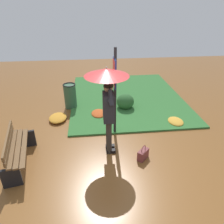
% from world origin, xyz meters
% --- Properties ---
extents(ground_plane, '(18.00, 18.00, 0.00)m').
position_xyz_m(ground_plane, '(0.00, 0.00, 0.00)').
color(ground_plane, brown).
extents(grass_verge, '(4.80, 4.00, 0.05)m').
position_xyz_m(grass_verge, '(3.10, -0.97, 0.03)').
color(grass_verge, '#2D662D').
rests_on(grass_verge, ground_plane).
extents(person_with_umbrella, '(0.96, 0.96, 2.04)m').
position_xyz_m(person_with_umbrella, '(0.12, -0.00, 1.55)').
color(person_with_umbrella, '#2D2823').
rests_on(person_with_umbrella, ground_plane).
extents(info_sign_post, '(0.44, 0.07, 2.30)m').
position_xyz_m(info_sign_post, '(0.80, -0.24, 1.44)').
color(info_sign_post, black).
rests_on(info_sign_post, ground_plane).
extents(handbag, '(0.31, 0.31, 0.37)m').
position_xyz_m(handbag, '(-0.35, -0.76, 0.13)').
color(handbag, brown).
rests_on(handbag, ground_plane).
extents(park_bench, '(1.41, 0.63, 0.75)m').
position_xyz_m(park_bench, '(-0.22, 2.00, 0.40)').
color(park_bench, black).
rests_on(park_bench, ground_plane).
extents(trash_bin, '(0.42, 0.42, 0.83)m').
position_xyz_m(trash_bin, '(2.50, 1.04, 0.42)').
color(trash_bin, '#2D5138').
rests_on(trash_bin, ground_plane).
extents(shrub_cluster, '(0.63, 0.57, 0.52)m').
position_xyz_m(shrub_cluster, '(2.23, -0.79, 0.24)').
color(shrub_cluster, '#285628').
rests_on(shrub_cluster, ground_plane).
extents(leaf_pile_near_person, '(0.66, 0.53, 0.15)m').
position_xyz_m(leaf_pile_near_person, '(1.66, 1.39, 0.07)').
color(leaf_pile_near_person, '#C68428').
rests_on(leaf_pile_near_person, ground_plane).
extents(leaf_pile_by_bench, '(0.55, 0.44, 0.12)m').
position_xyz_m(leaf_pile_by_bench, '(1.09, -2.11, 0.06)').
color(leaf_pile_by_bench, gold).
rests_on(leaf_pile_by_bench, ground_plane).
extents(leaf_pile_far_path, '(0.57, 0.46, 0.13)m').
position_xyz_m(leaf_pile_far_path, '(1.83, 0.14, 0.06)').
color(leaf_pile_far_path, '#B74C1E').
rests_on(leaf_pile_far_path, ground_plane).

